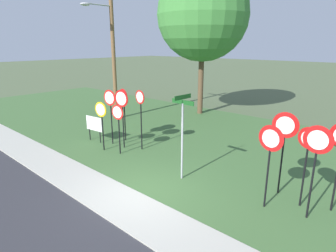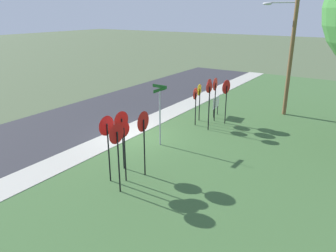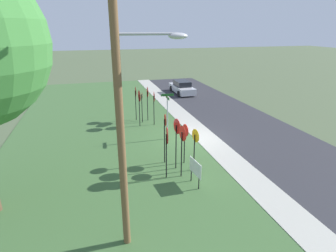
# 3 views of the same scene
# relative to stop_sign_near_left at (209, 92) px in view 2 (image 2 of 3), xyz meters

# --- Properties ---
(ground_plane) EXTENTS (160.00, 160.00, 0.00)m
(ground_plane) POSITION_rel_stop_sign_near_left_xyz_m (3.75, -2.39, -2.04)
(ground_plane) COLOR #4C5B3D
(road_asphalt) EXTENTS (44.00, 6.40, 0.01)m
(road_asphalt) POSITION_rel_stop_sign_near_left_xyz_m (3.75, -7.19, -2.03)
(road_asphalt) COLOR #2D2D33
(road_asphalt) RESTS_ON ground_plane
(sidewalk_strip) EXTENTS (44.00, 1.60, 0.06)m
(sidewalk_strip) POSITION_rel_stop_sign_near_left_xyz_m (3.75, -3.19, -2.01)
(sidewalk_strip) COLOR #ADAA9E
(sidewalk_strip) RESTS_ON ground_plane
(grass_median) EXTENTS (44.00, 12.00, 0.04)m
(grass_median) POSITION_rel_stop_sign_near_left_xyz_m (3.75, 3.61, -2.02)
(grass_median) COLOR #3D6033
(grass_median) RESTS_ON ground_plane
(stop_sign_near_left) EXTENTS (0.78, 0.13, 2.72)m
(stop_sign_near_left) POSITION_rel_stop_sign_near_left_xyz_m (0.00, 0.00, 0.00)
(stop_sign_near_left) COLOR black
(stop_sign_near_left) RESTS_ON grass_median
(stop_sign_near_right) EXTENTS (0.65, 0.12, 2.21)m
(stop_sign_near_right) POSITION_rel_stop_sign_near_left_xyz_m (0.47, -0.62, -0.41)
(stop_sign_near_right) COLOR black
(stop_sign_near_right) RESTS_ON grass_median
(stop_sign_far_left) EXTENTS (0.74, 0.13, 2.64)m
(stop_sign_far_left) POSITION_rel_stop_sign_near_left_xyz_m (-0.84, -0.02, -0.07)
(stop_sign_far_left) COLOR black
(stop_sign_far_left) RESTS_ON grass_median
(stop_sign_far_center) EXTENTS (0.79, 0.16, 2.61)m
(stop_sign_far_center) POSITION_rel_stop_sign_near_left_xyz_m (-0.76, 0.72, -0.08)
(stop_sign_far_center) COLOR black
(stop_sign_far_center) RESTS_ON grass_median
(stop_sign_far_right) EXTENTS (0.67, 0.13, 2.24)m
(stop_sign_far_right) POSITION_rel_stop_sign_near_left_xyz_m (-0.43, -0.83, -0.38)
(stop_sign_far_right) COLOR black
(stop_sign_far_right) RESTS_ON grass_median
(stop_sign_center_tall) EXTENTS (0.61, 0.11, 2.74)m
(stop_sign_center_tall) POSITION_rel_stop_sign_near_left_xyz_m (0.80, 0.40, -0.05)
(stop_sign_center_tall) COLOR black
(stop_sign_center_tall) RESTS_ON grass_median
(yield_sign_near_left) EXTENTS (0.82, 0.12, 2.70)m
(yield_sign_near_left) POSITION_rel_stop_sign_near_left_xyz_m (7.04, 0.62, 0.04)
(yield_sign_near_left) COLOR black
(yield_sign_near_left) RESTS_ON grass_median
(yield_sign_near_right) EXTENTS (0.64, 0.13, 2.46)m
(yield_sign_near_right) POSITION_rel_stop_sign_near_left_xyz_m (7.83, 0.29, -0.18)
(yield_sign_near_right) COLOR black
(yield_sign_near_right) RESTS_ON grass_median
(yield_sign_far_left) EXTENTS (0.77, 0.11, 2.68)m
(yield_sign_far_left) POSITION_rel_stop_sign_near_left_xyz_m (8.18, -0.22, 0.02)
(yield_sign_far_left) COLOR black
(yield_sign_far_left) RESTS_ON grass_median
(yield_sign_far_right) EXTENTS (0.76, 0.13, 2.53)m
(yield_sign_far_right) POSITION_rel_stop_sign_near_left_xyz_m (7.06, -0.47, -0.10)
(yield_sign_far_right) COLOR black
(yield_sign_far_right) RESTS_ON grass_median
(yield_sign_center) EXTENTS (0.74, 0.11, 2.66)m
(yield_sign_center) POSITION_rel_stop_sign_near_left_xyz_m (8.60, 0.64, -0.01)
(yield_sign_center) COLOR black
(yield_sign_center) RESTS_ON grass_median
(street_name_post) EXTENTS (0.96, 0.82, 3.05)m
(street_name_post) POSITION_rel_stop_sign_near_left_xyz_m (4.04, -0.64, -0.19)
(street_name_post) COLOR #9EA0A8
(street_name_post) RESTS_ON grass_median
(utility_pole) EXTENTS (2.10, 2.16, 9.46)m
(utility_pole) POSITION_rel_stop_sign_near_left_xyz_m (-4.59, 3.08, 3.08)
(utility_pole) COLOR brown
(utility_pole) RESTS_ON grass_median
(notice_board) EXTENTS (1.10, 0.15, 1.25)m
(notice_board) POSITION_rel_stop_sign_near_left_xyz_m (-1.79, -0.35, -1.16)
(notice_board) COLOR black
(notice_board) RESTS_ON grass_median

